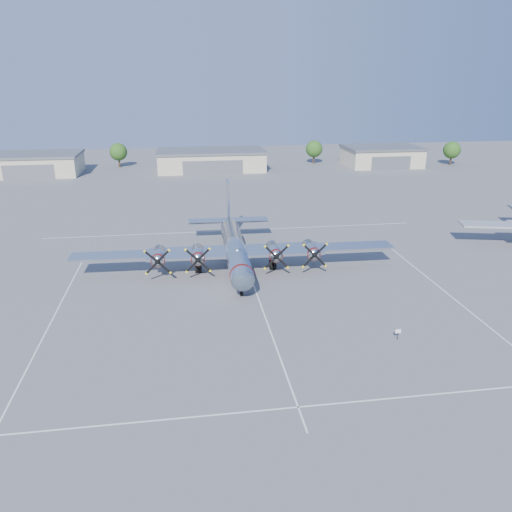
{
  "coord_description": "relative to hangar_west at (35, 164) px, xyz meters",
  "views": [
    {
      "loc": [
        -7.88,
        -53.08,
        23.8
      ],
      "look_at": [
        0.53,
        3.43,
        3.2
      ],
      "focal_mm": 35.0,
      "sensor_mm": 36.0,
      "label": 1
    }
  ],
  "objects": [
    {
      "name": "hangar_center",
      "position": [
        45.0,
        -0.0,
        -0.0
      ],
      "size": [
        28.6,
        14.6,
        5.4
      ],
      "color": "#BAAE93",
      "rests_on": "ground"
    },
    {
      "name": "tree_far_east",
      "position": [
        113.0,
        -1.96,
        1.51
      ],
      "size": [
        4.8,
        4.8,
        6.64
      ],
      "color": "#382619",
      "rests_on": "ground"
    },
    {
      "name": "parking_lines",
      "position": [
        45.0,
        -83.71,
        -2.71
      ],
      "size": [
        60.0,
        50.08,
        0.01
      ],
      "color": "silver",
      "rests_on": "ground"
    },
    {
      "name": "main_bomber_b29",
      "position": [
        43.45,
        -73.25,
        -2.71
      ],
      "size": [
        41.77,
        29.15,
        9.08
      ],
      "primitive_type": null,
      "rotation": [
        0.0,
        0.0,
        -0.03
      ],
      "color": "silver",
      "rests_on": "ground"
    },
    {
      "name": "tree_west",
      "position": [
        20.0,
        8.04,
        1.51
      ],
      "size": [
        4.8,
        4.8,
        6.64
      ],
      "color": "#382619",
      "rests_on": "ground"
    },
    {
      "name": "ground",
      "position": [
        45.0,
        -81.96,
        -2.71
      ],
      "size": [
        260.0,
        260.0,
        0.0
      ],
      "primitive_type": "plane",
      "color": "#58585B",
      "rests_on": "ground"
    },
    {
      "name": "info_placard",
      "position": [
        56.8,
        -95.18,
        -1.95
      ],
      "size": [
        0.57,
        0.07,
        1.09
      ],
      "rotation": [
        0.0,
        0.0,
        0.05
      ],
      "color": "black",
      "rests_on": "ground"
    },
    {
      "name": "hangar_west",
      "position": [
        0.0,
        0.0,
        0.0
      ],
      "size": [
        22.6,
        14.6,
        5.4
      ],
      "color": "#BAAE93",
      "rests_on": "ground"
    },
    {
      "name": "hangar_east",
      "position": [
        93.0,
        0.0,
        0.0
      ],
      "size": [
        20.6,
        14.6,
        5.4
      ],
      "color": "#BAAE93",
      "rests_on": "ground"
    },
    {
      "name": "tree_east",
      "position": [
        75.0,
        6.04,
        1.51
      ],
      "size": [
        4.8,
        4.8,
        6.64
      ],
      "color": "#382619",
      "rests_on": "ground"
    }
  ]
}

